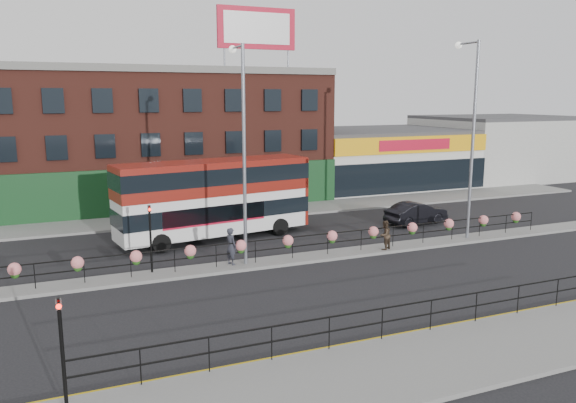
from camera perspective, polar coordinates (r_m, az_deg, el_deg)
name	(u,v)px	position (r m, az deg, el deg)	size (l,w,h in m)	color
ground	(310,259)	(29.19, 2.27, -5.83)	(120.00, 120.00, 0.00)	black
south_pavement	(466,354)	(19.64, 17.65, -14.55)	(60.00, 4.00, 0.15)	slate
north_pavement	(239,213)	(40.05, -4.95, -1.22)	(60.00, 4.00, 0.15)	slate
median	(310,257)	(29.17, 2.28, -5.69)	(60.00, 1.60, 0.15)	slate
yellow_line_inner	(423,329)	(21.30, 13.57, -12.50)	(60.00, 0.10, 0.01)	gold
yellow_line_outer	(426,331)	(21.17, 13.86, -12.66)	(60.00, 0.10, 0.01)	gold
brick_building	(160,137)	(46.12, -12.87, 6.45)	(25.00, 12.21, 10.30)	brown
supermarket	(376,157)	(53.44, 8.94, 4.46)	(15.00, 12.25, 5.30)	silver
warehouse_east	(498,147)	(62.43, 20.59, 5.24)	(14.50, 12.00, 6.30)	#AAAAA5
billboard	(257,28)	(43.12, -3.20, 17.15)	(6.00, 0.29, 4.40)	#B30D26
median_railing	(310,239)	(28.91, 2.29, -3.84)	(30.04, 0.56, 1.23)	black
south_railing	(382,316)	(19.58, 9.56, -11.43)	(20.04, 0.05, 1.12)	black
double_decker_bus	(215,191)	(32.94, -7.45, 1.06)	(11.73, 4.43, 4.63)	silver
car	(416,213)	(37.87, 12.90, -1.14)	(4.56, 2.16, 1.44)	black
pedestrian_a	(231,246)	(27.61, -5.81, -4.53)	(0.66, 0.79, 1.85)	#282A33
pedestrian_b	(385,235)	(30.60, 9.80, -3.38)	(0.96, 0.88, 1.59)	#392C1F
lamp_column_west	(242,136)	(27.04, -4.68, 6.64)	(0.38, 1.85, 10.56)	gray
lamp_column_east	(470,123)	(33.75, 18.04, 7.61)	(0.40, 1.97, 11.22)	gray
traffic_light_south	(61,331)	(15.50, -22.08, -12.14)	(0.15, 0.28, 3.65)	black
traffic_light_median	(150,224)	(26.70, -13.85, -2.23)	(0.15, 0.28, 3.65)	black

